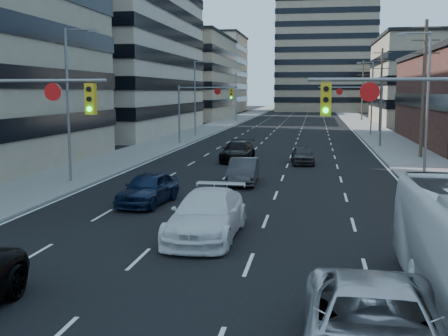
% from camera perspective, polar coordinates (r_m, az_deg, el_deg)
% --- Properties ---
extents(road_surface, '(18.00, 300.00, 0.02)m').
position_cam_1_polar(road_surface, '(141.12, 7.76, 5.53)').
color(road_surface, black).
rests_on(road_surface, ground).
extents(sidewalk_left, '(5.00, 300.00, 0.15)m').
position_cam_1_polar(sidewalk_left, '(141.89, 3.10, 5.63)').
color(sidewalk_left, slate).
rests_on(sidewalk_left, ground).
extents(sidewalk_right, '(5.00, 300.00, 0.15)m').
position_cam_1_polar(sidewalk_right, '(141.28, 12.45, 5.45)').
color(sidewalk_right, slate).
rests_on(sidewalk_right, ground).
extents(office_left_mid, '(26.00, 34.00, 28.00)m').
position_cam_1_polar(office_left_mid, '(77.83, -14.52, 13.89)').
color(office_left_mid, '#ADA089').
rests_on(office_left_mid, ground).
extents(office_left_far, '(20.00, 30.00, 16.00)m').
position_cam_1_polar(office_left_far, '(114.42, -4.84, 9.06)').
color(office_left_far, gray).
rests_on(office_left_far, ground).
extents(office_right_far, '(22.00, 28.00, 14.00)m').
position_cam_1_polar(office_right_far, '(101.23, 21.60, 8.15)').
color(office_right_far, gray).
rests_on(office_right_far, ground).
extents(apartment_tower, '(26.00, 26.00, 58.00)m').
position_cam_1_polar(apartment_tower, '(162.70, 10.36, 16.01)').
color(apartment_tower, gray).
rests_on(apartment_tower, ground).
extents(bg_block_left, '(24.00, 24.00, 20.00)m').
position_cam_1_polar(bg_block_left, '(154.34, -2.65, 9.49)').
color(bg_block_left, '#ADA089').
rests_on(bg_block_left, ground).
extents(bg_block_right, '(22.00, 22.00, 12.00)m').
position_cam_1_polar(bg_block_right, '(143.76, 20.78, 7.53)').
color(bg_block_right, gray).
rests_on(bg_block_right, ground).
extents(signal_near_left, '(6.59, 0.33, 6.00)m').
position_cam_1_polar(signal_near_left, '(22.07, -21.41, 4.42)').
color(signal_near_left, slate).
rests_on(signal_near_left, ground).
extents(signal_near_right, '(6.59, 0.33, 6.00)m').
position_cam_1_polar(signal_near_right, '(19.35, 20.25, 4.08)').
color(signal_near_right, slate).
rests_on(signal_near_right, ground).
extents(signal_far_left, '(6.09, 0.33, 6.00)m').
position_cam_1_polar(signal_far_left, '(57.14, -2.32, 6.67)').
color(signal_far_left, slate).
rests_on(signal_far_left, ground).
extents(signal_far_right, '(6.09, 0.33, 6.00)m').
position_cam_1_polar(signal_far_right, '(56.11, 13.34, 6.45)').
color(signal_far_right, slate).
rests_on(signal_far_right, ground).
extents(utility_pole_block, '(2.20, 0.28, 11.00)m').
position_cam_1_polar(utility_pole_block, '(47.72, 19.62, 7.78)').
color(utility_pole_block, '#4C3D2D').
rests_on(utility_pole_block, ground).
extents(utility_pole_midblock, '(2.20, 0.28, 11.00)m').
position_cam_1_polar(utility_pole_midblock, '(77.43, 15.66, 7.78)').
color(utility_pole_midblock, '#4C3D2D').
rests_on(utility_pole_midblock, ground).
extents(utility_pole_distant, '(2.20, 0.28, 11.00)m').
position_cam_1_polar(utility_pole_distant, '(107.30, 13.90, 7.76)').
color(utility_pole_distant, '#4C3D2D').
rests_on(utility_pole_distant, ground).
extents(streetlight_left_near, '(2.03, 0.22, 9.00)m').
position_cam_1_polar(streetlight_left_near, '(34.04, -15.36, 6.90)').
color(streetlight_left_near, slate).
rests_on(streetlight_left_near, ground).
extents(streetlight_left_mid, '(2.03, 0.22, 9.00)m').
position_cam_1_polar(streetlight_left_mid, '(67.46, -2.84, 7.48)').
color(streetlight_left_mid, slate).
rests_on(streetlight_left_mid, ground).
extents(streetlight_left_far, '(2.03, 0.22, 9.00)m').
position_cam_1_polar(streetlight_left_far, '(101.95, 1.32, 7.59)').
color(streetlight_left_far, slate).
rests_on(streetlight_left_far, ground).
extents(streetlight_right_near, '(2.03, 0.22, 9.00)m').
position_cam_1_polar(streetlight_right_near, '(36.56, 19.75, 6.77)').
color(streetlight_right_near, slate).
rests_on(streetlight_right_near, ground).
extents(streetlight_right_far, '(2.03, 0.22, 9.00)m').
position_cam_1_polar(streetlight_right_far, '(71.27, 14.67, 7.25)').
color(streetlight_right_far, slate).
rests_on(streetlight_right_far, ground).
extents(white_van, '(2.53, 5.98, 1.72)m').
position_cam_1_polar(white_van, '(20.94, -1.74, -4.78)').
color(white_van, silver).
rests_on(white_van, ground).
extents(silver_suv, '(3.01, 6.20, 1.70)m').
position_cam_1_polar(silver_suv, '(11.56, 15.03, -15.77)').
color(silver_suv, silver).
rests_on(silver_suv, ground).
extents(sedan_blue, '(2.32, 4.78, 1.57)m').
position_cam_1_polar(sedan_blue, '(27.22, -7.70, -2.07)').
color(sedan_blue, '#0C1933').
rests_on(sedan_blue, ground).
extents(sedan_grey_center, '(1.74, 4.62, 1.51)m').
position_cam_1_polar(sedan_grey_center, '(32.99, 1.96, -0.34)').
color(sedan_grey_center, '#2E2D30').
rests_on(sedan_grey_center, ground).
extents(sedan_black_far, '(2.39, 5.47, 1.57)m').
position_cam_1_polar(sedan_black_far, '(43.71, 1.42, 1.71)').
color(sedan_black_far, black).
rests_on(sedan_black_far, ground).
extents(sedan_grey_right, '(1.97, 4.18, 1.38)m').
position_cam_1_polar(sedan_grey_right, '(42.44, 7.99, 1.32)').
color(sedan_grey_right, '#2B2B2E').
rests_on(sedan_grey_right, ground).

